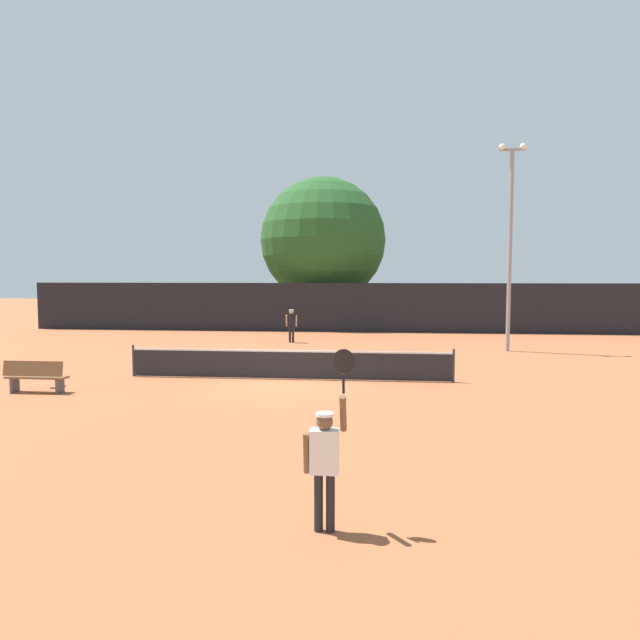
# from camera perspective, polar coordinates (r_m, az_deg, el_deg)

# --- Properties ---
(ground_plane) EXTENTS (120.00, 120.00, 0.00)m
(ground_plane) POSITION_cam_1_polar(r_m,az_deg,el_deg) (19.08, -3.09, -5.86)
(ground_plane) COLOR #9E5633
(tennis_net) EXTENTS (10.72, 0.08, 1.07)m
(tennis_net) POSITION_cam_1_polar(r_m,az_deg,el_deg) (18.99, -3.10, -4.34)
(tennis_net) COLOR #232328
(tennis_net) RESTS_ON ground
(perimeter_fence) EXTENTS (37.27, 0.12, 2.94)m
(perimeter_fence) POSITION_cam_1_polar(r_m,az_deg,el_deg) (34.65, 1.01, 1.26)
(perimeter_fence) COLOR black
(perimeter_fence) RESTS_ON ground
(player_serving) EXTENTS (0.68, 0.39, 2.45)m
(player_serving) POSITION_cam_1_polar(r_m,az_deg,el_deg) (7.84, 0.54, -13.04)
(player_serving) COLOR white
(player_serving) RESTS_ON ground
(player_receiving) EXTENTS (0.57, 0.25, 1.67)m
(player_receiving) POSITION_cam_1_polar(r_m,az_deg,el_deg) (29.14, -2.85, -0.23)
(player_receiving) COLOR black
(player_receiving) RESTS_ON ground
(tennis_ball) EXTENTS (0.07, 0.07, 0.07)m
(tennis_ball) POSITION_cam_1_polar(r_m,az_deg,el_deg) (16.99, 2.36, -7.03)
(tennis_ball) COLOR #CCE033
(tennis_ball) RESTS_ON ground
(spare_racket) EXTENTS (0.28, 0.52, 0.04)m
(spare_racket) POSITION_cam_1_polar(r_m,az_deg,el_deg) (19.47, -24.33, -5.99)
(spare_racket) COLOR black
(spare_racket) RESTS_ON ground
(courtside_bench) EXTENTS (1.80, 0.44, 0.95)m
(courtside_bench) POSITION_cam_1_polar(r_m,az_deg,el_deg) (18.71, -26.31, -5.03)
(courtside_bench) COLOR brown
(courtside_bench) RESTS_ON ground
(light_pole) EXTENTS (1.18, 0.28, 9.18)m
(light_pole) POSITION_cam_1_polar(r_m,az_deg,el_deg) (27.15, 18.31, 7.94)
(light_pole) COLOR gray
(light_pole) RESTS_ON ground
(large_tree) EXTENTS (8.33, 8.33, 9.90)m
(large_tree) POSITION_cam_1_polar(r_m,az_deg,el_deg) (38.88, 0.30, 7.89)
(large_tree) COLOR brown
(large_tree) RESTS_ON ground
(parked_car_near) EXTENTS (2.35, 4.38, 1.69)m
(parked_car_near) POSITION_cam_1_polar(r_m,az_deg,el_deg) (40.14, -1.78, 0.71)
(parked_car_near) COLOR white
(parked_car_near) RESTS_ON ground
(parked_car_mid) EXTENTS (2.46, 4.42, 1.69)m
(parked_car_mid) POSITION_cam_1_polar(r_m,az_deg,el_deg) (41.66, 14.80, 0.70)
(parked_car_mid) COLOR black
(parked_car_mid) RESTS_ON ground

